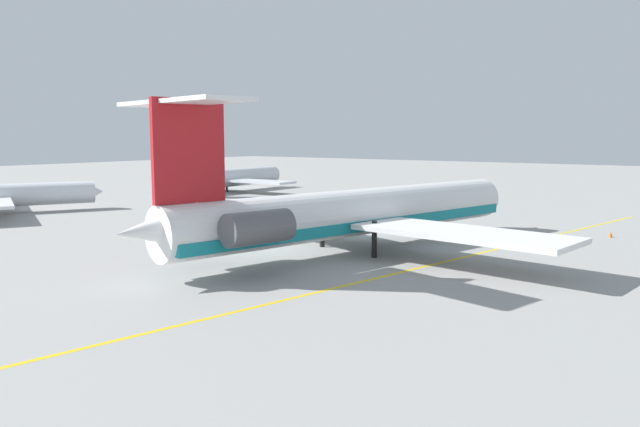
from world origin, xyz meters
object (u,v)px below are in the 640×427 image
Objects in this scene: airliner_mid_left at (230,178)px; ground_crew_starboard at (349,202)px; safety_cone_nose at (611,234)px; ground_crew_near_tail at (303,206)px; safety_cone_wingtip at (373,210)px; main_jetliner at (348,213)px.

ground_crew_starboard is (-10.56, -32.30, -1.38)m from airliner_mid_left.
ground_crew_starboard is at bearing 83.78° from safety_cone_nose.
ground_crew_near_tail is 3.21× the size of safety_cone_wingtip.
safety_cone_nose is at bearing -29.15° from ground_crew_starboard.
main_jetliner is at bearing 126.78° from ground_crew_near_tail.
airliner_mid_left is at bearing 66.35° from main_jetliner.
safety_cone_wingtip is (25.05, 12.48, -3.10)m from main_jetliner.
airliner_mid_left is 34.95m from ground_crew_near_tail.
ground_crew_near_tail is 35.32m from safety_cone_nose.
airliner_mid_left is at bearing 73.70° from safety_cone_wingtip.
ground_crew_near_tail is 7.62m from ground_crew_starboard.
safety_cone_nose is (-3.58, -32.83, -0.80)m from ground_crew_starboard.
main_jetliner is 25.64m from ground_crew_near_tail.
main_jetliner reaches higher than ground_crew_near_tail.
main_jetliner is at bearing 142.01° from safety_cone_nose.
main_jetliner is 23.89× the size of ground_crew_near_tail.
ground_crew_near_tail reaches higher than safety_cone_nose.
main_jetliner reaches higher than ground_crew_starboard.
main_jetliner is 28.15m from safety_cone_wingtip.
safety_cone_wingtip is (-10.51, -35.94, -2.18)m from airliner_mid_left.
safety_cone_nose is 29.43m from safety_cone_wingtip.
ground_crew_starboard is 3.72m from safety_cone_wingtip.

